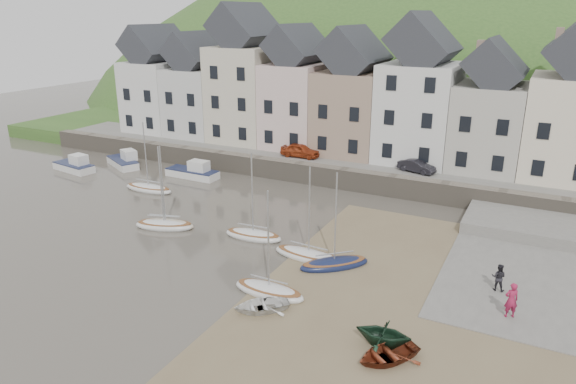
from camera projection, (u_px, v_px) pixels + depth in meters
The scene contains 25 objects.
ground at pixel (244, 266), 32.36m from camera, with size 160.00×160.00×0.00m, color #443F36.
quay_land at pixel (392, 144), 59.12m from camera, with size 90.00×30.00×1.50m, color #345923.
quay_street at pixel (358, 162), 49.15m from camera, with size 70.00×7.00×0.10m, color slate.
seawall at pixel (344, 178), 46.41m from camera, with size 70.00×1.20×1.80m, color slate.
beach at pixel (422, 309), 27.65m from camera, with size 18.00×26.00×0.06m, color brown.
slipway at pixel (516, 262), 32.68m from camera, with size 8.00×18.00×0.12m, color slate.
hillside at pixel (403, 212), 90.97m from camera, with size 134.40×84.00×84.00m.
townhouse_terrace at pixel (391, 96), 49.48m from camera, with size 61.05×8.00×13.93m.
sailboat_0 at pixel (149, 188), 45.85m from camera, with size 4.82×1.66×6.32m.
sailboat_1 at pixel (164, 225), 37.94m from camera, with size 4.55×2.81×6.32m.
sailboat_2 at pixel (166, 224), 38.06m from camera, with size 4.52×2.64×6.32m.
sailboat_3 at pixel (253, 235), 36.23m from camera, with size 4.29×1.90×6.32m.
sailboat_4 at pixel (309, 255), 33.17m from camera, with size 4.92×1.82×6.32m.
sailboat_5 at pixel (334, 264), 32.09m from camera, with size 4.26×4.11×6.32m.
sailboat_6 at pixel (269, 290), 29.01m from camera, with size 4.29×1.56×6.32m.
motorboat_0 at pixel (124, 161), 53.13m from camera, with size 5.02×3.69×1.70m.
motorboat_1 at pixel (75, 165), 51.55m from camera, with size 4.86×2.43×1.70m.
motorboat_2 at pixel (194, 172), 49.51m from camera, with size 5.26×1.86×1.70m.
rowboat_white at pixel (261, 305), 27.36m from camera, with size 2.08×2.91×0.60m, color white.
rowboat_green at pixel (383, 333), 24.34m from camera, with size 2.23×2.59×1.36m, color #16311F.
rowboat_red at pixel (388, 354), 23.43m from camera, with size 2.18×3.05×0.63m, color maroon.
person_red at pixel (511, 300), 26.46m from camera, with size 0.70×0.46×1.92m, color #9D1C42.
person_dark at pixel (499, 277), 29.07m from camera, with size 0.77×0.60×1.59m, color black.
car_left at pixel (300, 150), 50.44m from camera, with size 1.54×3.83×1.30m, color #9F3717.
car_right at pixel (417, 166), 45.66m from camera, with size 1.15×3.31×1.09m, color black.
Camera 1 is at (15.57, -24.75, 14.85)m, focal length 32.67 mm.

